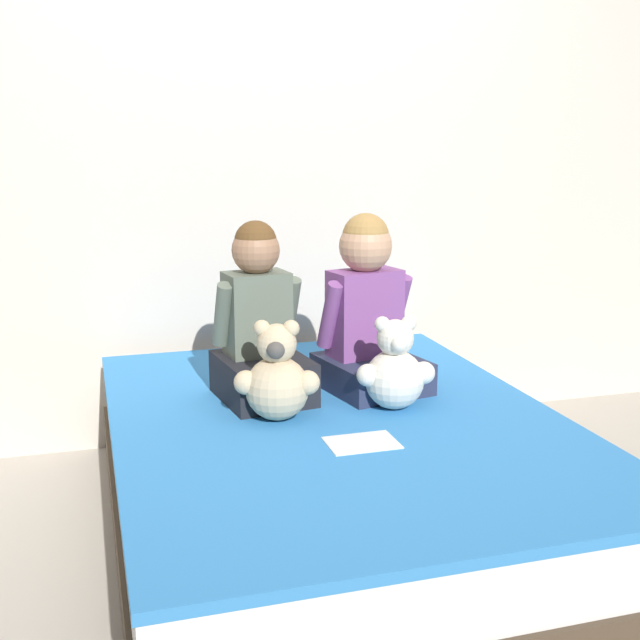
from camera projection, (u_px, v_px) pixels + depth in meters
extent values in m
plane|color=#B2A899|center=(336.00, 538.00, 2.72)|extent=(14.00, 14.00, 0.00)
cube|color=beige|center=(261.00, 155.00, 3.46)|extent=(8.00, 0.06, 2.50)
cube|color=#473828|center=(336.00, 508.00, 2.69)|extent=(1.44, 1.92, 0.22)
cube|color=white|center=(336.00, 451.00, 2.65)|extent=(1.41, 1.88, 0.19)
cube|color=#337FC6|center=(336.00, 420.00, 2.62)|extent=(1.43, 1.90, 0.03)
cube|color=black|center=(263.00, 378.00, 2.77)|extent=(0.33, 0.38, 0.15)
cube|color=#5B6656|center=(257.00, 313.00, 2.77)|extent=(0.23, 0.18, 0.29)
sphere|color=#9E7051|center=(256.00, 250.00, 2.72)|extent=(0.16, 0.16, 0.16)
sphere|color=brown|center=(256.00, 242.00, 2.71)|extent=(0.15, 0.15, 0.15)
cylinder|color=#5B6656|center=(223.00, 315.00, 2.72)|extent=(0.07, 0.14, 0.24)
cylinder|color=#5B6656|center=(290.00, 308.00, 2.82)|extent=(0.07, 0.14, 0.24)
cube|color=#282D47|center=(372.00, 374.00, 2.89)|extent=(0.39, 0.42, 0.11)
cube|color=#7F4789|center=(365.00, 313.00, 2.88)|extent=(0.28, 0.19, 0.31)
sphere|color=tan|center=(366.00, 246.00, 2.83)|extent=(0.19, 0.19, 0.19)
sphere|color=#A37A42|center=(366.00, 237.00, 2.82)|extent=(0.17, 0.17, 0.17)
cylinder|color=#7F4789|center=(330.00, 315.00, 2.82)|extent=(0.08, 0.15, 0.25)
cylinder|color=#7F4789|center=(398.00, 307.00, 2.95)|extent=(0.08, 0.15, 0.25)
sphere|color=#D1B78E|center=(277.00, 388.00, 2.57)|extent=(0.21, 0.21, 0.21)
sphere|color=#D1B78E|center=(277.00, 344.00, 2.53)|extent=(0.13, 0.13, 0.13)
sphere|color=#4C4742|center=(276.00, 350.00, 2.48)|extent=(0.06, 0.06, 0.06)
sphere|color=#D1B78E|center=(262.00, 328.00, 2.52)|extent=(0.05, 0.05, 0.05)
sphere|color=#D1B78E|center=(291.00, 328.00, 2.52)|extent=(0.05, 0.05, 0.05)
sphere|color=#D1B78E|center=(246.00, 383.00, 2.54)|extent=(0.08, 0.08, 0.08)
sphere|color=#D1B78E|center=(308.00, 383.00, 2.54)|extent=(0.08, 0.08, 0.08)
sphere|color=silver|center=(394.00, 379.00, 2.67)|extent=(0.20, 0.20, 0.20)
sphere|color=silver|center=(395.00, 338.00, 2.64)|extent=(0.12, 0.12, 0.12)
sphere|color=white|center=(399.00, 344.00, 2.59)|extent=(0.06, 0.06, 0.06)
sphere|color=silver|center=(382.00, 324.00, 2.62)|extent=(0.05, 0.05, 0.05)
sphere|color=silver|center=(409.00, 323.00, 2.64)|extent=(0.05, 0.05, 0.05)
sphere|color=silver|center=(368.00, 375.00, 2.63)|extent=(0.08, 0.08, 0.08)
sphere|color=silver|center=(424.00, 373.00, 2.66)|extent=(0.08, 0.08, 0.08)
cube|color=white|center=(363.00, 443.00, 2.38)|extent=(0.21, 0.15, 0.00)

